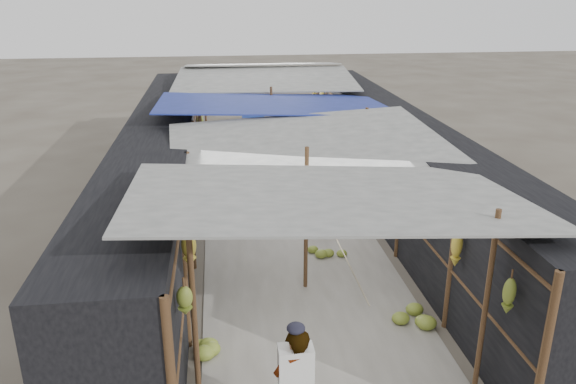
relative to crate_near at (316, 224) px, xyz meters
name	(u,v)px	position (x,y,z in m)	size (l,w,h in m)	color
aisle_slab	(282,213)	(-0.62, 1.06, -0.15)	(3.60, 16.00, 0.02)	#9E998E
stall_left	(163,172)	(-3.32, 1.06, 0.99)	(1.40, 15.00, 2.30)	black
stall_right	(396,163)	(2.08, 1.06, 0.99)	(1.40, 15.00, 2.30)	black
crate_near	(316,224)	(0.00, 0.00, 0.00)	(0.54, 0.43, 0.32)	#886245
crate_mid	(311,226)	(-0.12, -0.07, -0.01)	(0.49, 0.39, 0.29)	#886245
crate_back	(228,185)	(-1.86, 2.94, -0.03)	(0.40, 0.33, 0.26)	#886245
black_basin	(346,196)	(1.08, 1.82, -0.07)	(0.59, 0.59, 0.18)	black
shopper_blue	(257,191)	(-1.25, 0.44, 0.66)	(0.79, 0.62, 1.63)	navy
vendor_seated	(293,147)	(0.16, 5.06, 0.35)	(0.66, 0.38, 1.02)	#45413C
market_canopy	(282,111)	(-0.59, 1.40, 2.25)	(5.62, 15.20, 2.77)	brown
hanging_bananas	(287,148)	(-0.54, 0.86, 1.51)	(3.96, 13.95, 0.79)	olive
floor_bananas	(320,228)	(0.04, -0.23, -0.01)	(3.88, 10.69, 0.33)	olive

